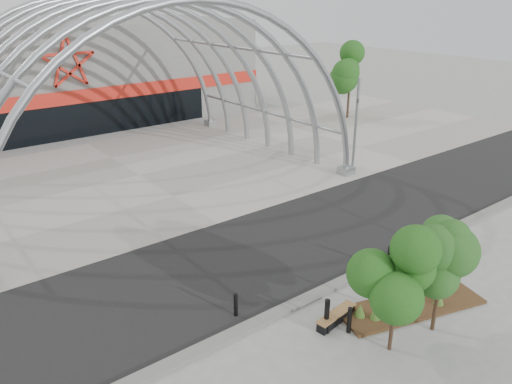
# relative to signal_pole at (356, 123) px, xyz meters

# --- Properties ---
(ground) EXTENTS (140.00, 140.00, 0.00)m
(ground) POSITION_rel_signal_pole_xyz_m (-11.14, -8.50, -2.93)
(ground) COLOR gray
(ground) RESTS_ON ground
(road) EXTENTS (140.00, 7.00, 0.02)m
(road) POSITION_rel_signal_pole_xyz_m (-11.14, -5.00, -2.92)
(road) COLOR black
(road) RESTS_ON ground
(forecourt) EXTENTS (60.00, 17.00, 0.04)m
(forecourt) POSITION_rel_signal_pole_xyz_m (-11.14, 7.00, -2.91)
(forecourt) COLOR #9C988D
(forecourt) RESTS_ON ground
(kerb) EXTENTS (60.00, 0.50, 0.12)m
(kerb) POSITION_rel_signal_pole_xyz_m (-11.14, -8.75, -2.87)
(kerb) COLOR slate
(kerb) RESTS_ON ground
(arena_building) EXTENTS (34.00, 15.24, 8.00)m
(arena_building) POSITION_rel_signal_pole_xyz_m (-11.14, 24.95, 1.06)
(arena_building) COLOR slate
(arena_building) RESTS_ON ground
(vault_canopy) EXTENTS (20.80, 15.80, 20.36)m
(vault_canopy) POSITION_rel_signal_pole_xyz_m (-11.14, 7.00, -2.91)
(vault_canopy) COLOR #999EA2
(vault_canopy) RESTS_ON ground
(planting_bed) EXTENTS (5.56, 3.06, 0.56)m
(planting_bed) POSITION_rel_signal_pole_xyz_m (-9.57, -11.27, -2.80)
(planting_bed) COLOR #3E2E1A
(planting_bed) RESTS_ON ground
(signal_pole) EXTENTS (0.37, 0.79, 5.61)m
(signal_pole) POSITION_rel_signal_pole_xyz_m (0.00, 0.00, 0.00)
(signal_pole) COLOR gray
(signal_pole) RESTS_ON ground
(street_tree_0) EXTENTS (1.71, 1.71, 3.89)m
(street_tree_0) POSITION_rel_signal_pole_xyz_m (-11.91, -12.26, -0.13)
(street_tree_0) COLOR black
(street_tree_0) RESTS_ON ground
(street_tree_1) EXTENTS (1.65, 1.65, 3.90)m
(street_tree_1) POSITION_rel_signal_pole_xyz_m (-10.00, -12.50, -0.13)
(street_tree_1) COLOR black
(street_tree_1) RESTS_ON ground
(bench_0) EXTENTS (1.82, 0.64, 0.37)m
(bench_0) POSITION_rel_signal_pole_xyz_m (-12.22, -10.29, -2.75)
(bench_0) COLOR black
(bench_0) RESTS_ON ground
(bench_1) EXTENTS (2.25, 0.56, 0.47)m
(bench_1) POSITION_rel_signal_pole_xyz_m (-8.65, -10.64, -2.70)
(bench_1) COLOR black
(bench_1) RESTS_ON ground
(bollard_0) EXTENTS (0.14, 0.14, 0.87)m
(bollard_0) POSITION_rel_signal_pole_xyz_m (-14.68, -7.95, -2.50)
(bollard_0) COLOR black
(bollard_0) RESTS_ON ground
(bollard_1) EXTENTS (0.15, 0.15, 0.93)m
(bollard_1) POSITION_rel_signal_pole_xyz_m (-12.30, -10.92, -2.47)
(bollard_1) COLOR black
(bollard_1) RESTS_ON ground
(bollard_2) EXTENTS (0.17, 0.17, 1.08)m
(bollard_2) POSITION_rel_signal_pole_xyz_m (-12.71, -10.31, -2.39)
(bollard_2) COLOR black
(bollard_2) RESTS_ON ground
(bollard_3) EXTENTS (0.16, 0.16, 1.03)m
(bollard_3) POSITION_rel_signal_pole_xyz_m (-8.06, -9.17, -2.42)
(bollard_3) COLOR black
(bollard_3) RESTS_ON ground
(bollard_4) EXTENTS (0.14, 0.14, 0.88)m
(bollard_4) POSITION_rel_signal_pole_xyz_m (-7.09, -10.41, -2.49)
(bollard_4) COLOR black
(bollard_4) RESTS_ON ground
(bg_tree_1) EXTENTS (2.70, 2.70, 5.91)m
(bg_tree_1) POSITION_rel_signal_pole_xyz_m (9.86, 9.50, 1.32)
(bg_tree_1) COLOR #311F17
(bg_tree_1) RESTS_ON ground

